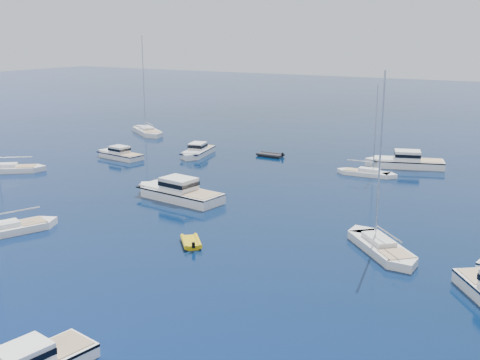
# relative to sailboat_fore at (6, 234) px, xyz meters

# --- Properties ---
(ground) EXTENTS (400.00, 400.00, 0.00)m
(ground) POSITION_rel_sailboat_fore_xyz_m (13.66, -7.17, 0.00)
(ground) COLOR navy
(ground) RESTS_ON ground
(motor_cruiser_centre) EXTENTS (11.63, 4.74, 2.97)m
(motor_cruiser_centre) POSITION_rel_sailboat_fore_xyz_m (6.25, 16.41, 0.00)
(motor_cruiser_centre) COLOR white
(motor_cruiser_centre) RESTS_ON ground
(motor_cruiser_far_l) EXTENTS (8.53, 3.54, 2.17)m
(motor_cruiser_far_l) POSITION_rel_sailboat_fore_xyz_m (-13.17, 29.00, 0.00)
(motor_cruiser_far_l) COLOR silver
(motor_cruiser_far_l) RESTS_ON ground
(motor_cruiser_distant) EXTENTS (11.12, 6.53, 2.79)m
(motor_cruiser_distant) POSITION_rel_sailboat_fore_xyz_m (22.49, 43.64, 0.00)
(motor_cruiser_distant) COLOR white
(motor_cruiser_distant) RESTS_ON ground
(motor_cruiser_horizon) EXTENTS (4.57, 9.07, 2.28)m
(motor_cruiser_horizon) POSITION_rel_sailboat_fore_xyz_m (-4.86, 36.07, 0.00)
(motor_cruiser_horizon) COLOR white
(motor_cruiser_horizon) RESTS_ON ground
(sailboat_fore) EXTENTS (5.86, 9.90, 14.19)m
(sailboat_fore) POSITION_rel_sailboat_fore_xyz_m (0.00, 0.00, 0.00)
(sailboat_fore) COLOR white
(sailboat_fore) RESTS_ON ground
(sailboat_mid_r) EXTENTS (8.86, 8.95, 14.70)m
(sailboat_mid_r) POSITION_rel_sailboat_fore_xyz_m (29.24, 12.46, 0.00)
(sailboat_mid_r) COLOR silver
(sailboat_mid_r) RESTS_ON ground
(sailboat_mid_l) EXTENTS (9.40, 8.17, 14.60)m
(sailboat_mid_l) POSITION_rel_sailboat_fore_xyz_m (-19.51, 15.53, 0.00)
(sailboat_mid_l) COLOR white
(sailboat_mid_l) RESTS_ON ground
(sailboat_centre) EXTENTS (7.91, 2.54, 11.45)m
(sailboat_centre) POSITION_rel_sailboat_fore_xyz_m (19.74, 36.70, 0.00)
(sailboat_centre) COLOR white
(sailboat_centre) RESTS_ON ground
(sailboat_far_l) EXTENTS (11.30, 9.00, 17.05)m
(sailboat_far_l) POSITION_rel_sailboat_fore_xyz_m (-22.80, 46.86, 0.00)
(sailboat_far_l) COLOR silver
(sailboat_far_l) RESTS_ON ground
(tender_yellow) EXTENTS (3.40, 3.49, 0.95)m
(tender_yellow) POSITION_rel_sailboat_fore_xyz_m (15.39, 5.98, 0.00)
(tender_yellow) COLOR gold
(tender_yellow) RESTS_ON ground
(tender_grey_far) EXTENTS (3.88, 2.13, 0.95)m
(tender_grey_far) POSITION_rel_sailboat_fore_xyz_m (4.35, 40.69, 0.00)
(tender_grey_far) COLOR black
(tender_grey_far) RESTS_ON ground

